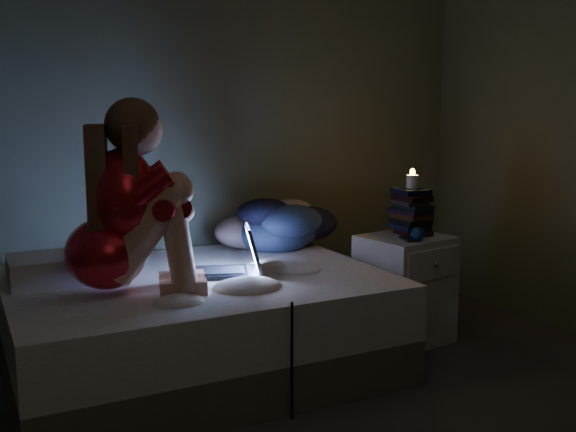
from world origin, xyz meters
TOP-DOWN VIEW (x-y plane):
  - wall_back at (0.00, 1.91)m, footprint 3.60×0.02m
  - bed at (-0.42, 1.10)m, footprint 1.86×1.39m
  - pillow at (-1.07, 1.29)m, footprint 0.47×0.33m
  - woman at (-0.91, 0.96)m, footprint 0.63×0.50m
  - laptop at (-0.30, 1.06)m, footprint 0.45×0.38m
  - clothes_pile at (0.23, 1.52)m, footprint 0.60×0.51m
  - nightstand at (0.81, 0.99)m, footprint 0.53×0.49m
  - book_stack at (0.87, 1.02)m, footprint 0.19×0.25m
  - candle at (0.87, 1.02)m, footprint 0.07×0.07m
  - phone at (0.74, 0.90)m, footprint 0.12×0.16m
  - blue_orb at (0.76, 0.85)m, footprint 0.08×0.08m

SIDE VIEW (x-z plane):
  - bed at x=-0.42m, z-range 0.00..0.51m
  - nightstand at x=0.81m, z-range 0.00..0.63m
  - pillow at x=-1.07m, z-range 0.51..0.64m
  - phone at x=0.74m, z-range 0.63..0.64m
  - laptop at x=-0.30m, z-range 0.51..0.78m
  - blue_orb at x=0.76m, z-range 0.63..0.71m
  - clothes_pile at x=0.23m, z-range 0.51..0.84m
  - book_stack at x=0.87m, z-range 0.63..0.88m
  - candle at x=0.87m, z-range 0.88..0.96m
  - woman at x=-0.91m, z-range 0.51..1.41m
  - wall_back at x=0.00m, z-range 0.00..2.60m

